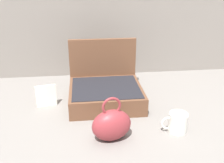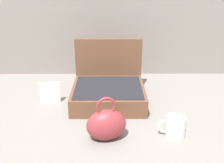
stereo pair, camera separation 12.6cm
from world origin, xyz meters
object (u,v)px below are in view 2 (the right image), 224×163
object	(u,v)px
teal_pouch_handbag	(106,124)
open_suitcase	(108,89)
info_card_left	(50,93)
coffee_mug	(175,126)

from	to	relation	value
teal_pouch_handbag	open_suitcase	bearing A→B (deg)	88.99
teal_pouch_handbag	info_card_left	distance (m)	0.45
open_suitcase	info_card_left	bearing A→B (deg)	-174.08
teal_pouch_handbag	info_card_left	bearing A→B (deg)	132.60
open_suitcase	info_card_left	size ratio (longest dim) A/B	3.15
teal_pouch_handbag	coffee_mug	world-z (taller)	teal_pouch_handbag
open_suitcase	coffee_mug	world-z (taller)	open_suitcase
info_card_left	teal_pouch_handbag	bearing A→B (deg)	-59.36
coffee_mug	info_card_left	bearing A→B (deg)	153.21
coffee_mug	info_card_left	size ratio (longest dim) A/B	0.98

